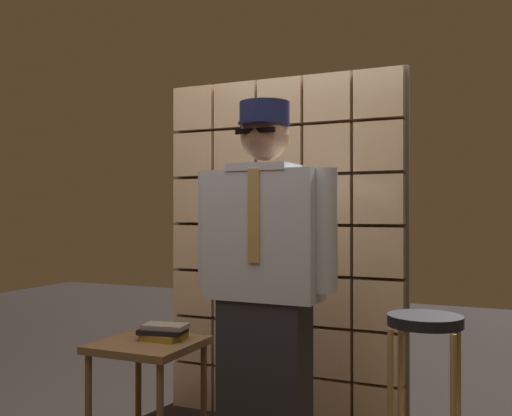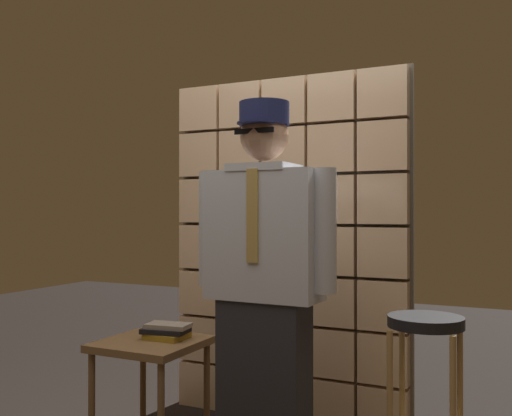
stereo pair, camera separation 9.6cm
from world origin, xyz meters
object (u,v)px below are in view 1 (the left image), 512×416
(standing_person, at_px, (265,284))
(side_table, at_px, (148,356))
(book_stack, at_px, (164,332))
(bar_stool, at_px, (425,360))

(standing_person, xyz_separation_m, side_table, (-0.72, 0.10, -0.44))
(book_stack, bearing_deg, standing_person, -14.00)
(bar_stool, xyz_separation_m, book_stack, (-1.37, -0.05, 0.02))
(standing_person, xyz_separation_m, book_stack, (-0.67, 0.17, -0.32))
(bar_stool, distance_m, book_stack, 1.38)
(standing_person, bearing_deg, side_table, 173.17)
(side_table, xyz_separation_m, book_stack, (0.06, 0.06, 0.12))
(bar_stool, bearing_deg, side_table, -175.62)
(side_table, bearing_deg, standing_person, -7.98)
(side_table, distance_m, book_stack, 0.15)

